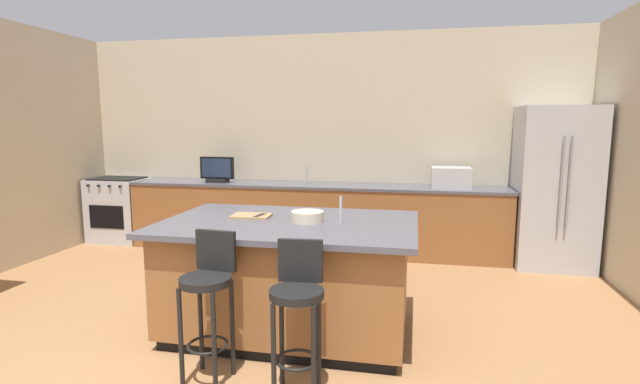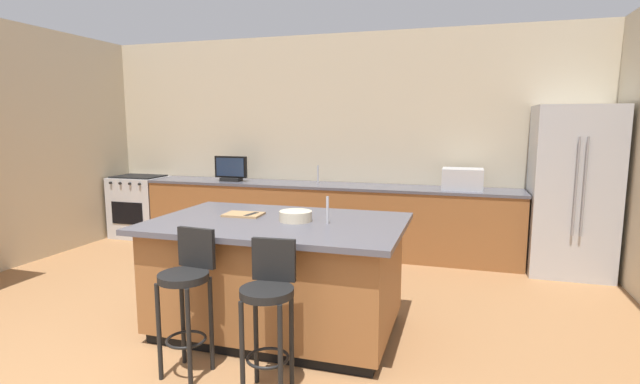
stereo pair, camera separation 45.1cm
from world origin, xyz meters
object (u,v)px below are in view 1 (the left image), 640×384
at_px(kitchen_island, 289,276).
at_px(refrigerator, 554,188).
at_px(microwave, 451,178).
at_px(bar_stool_right, 298,305).
at_px(tv_monitor, 217,171).
at_px(range_oven, 119,209).
at_px(bar_stool_left, 208,293).
at_px(cell_phone, 259,215).
at_px(cutting_board, 251,216).
at_px(fruit_bowl, 307,216).
at_px(tv_remote, 260,216).

xyz_separation_m(kitchen_island, refrigerator, (2.63, 2.40, 0.48)).
bearing_deg(microwave, refrigerator, -3.44).
distance_m(microwave, bar_stool_right, 3.58).
relative_size(refrigerator, tv_monitor, 4.02).
relative_size(range_oven, bar_stool_left, 0.93).
height_order(refrigerator, range_oven, refrigerator).
height_order(microwave, cell_phone, microwave).
height_order(kitchen_island, bar_stool_right, bar_stool_right).
distance_m(bar_stool_right, cutting_board, 1.25).
height_order(microwave, tv_monitor, tv_monitor).
bearing_deg(refrigerator, cutting_board, -142.55).
relative_size(range_oven, microwave, 1.95).
height_order(refrigerator, bar_stool_right, refrigerator).
height_order(bar_stool_right, cutting_board, bar_stool_right).
relative_size(kitchen_island, cutting_board, 6.37).
distance_m(bar_stool_left, cell_phone, 1.05).
xyz_separation_m(kitchen_island, cell_phone, (-0.31, 0.16, 0.46)).
distance_m(microwave, bar_stool_left, 3.77).
xyz_separation_m(bar_stool_left, cell_phone, (0.02, 0.99, 0.33)).
height_order(bar_stool_left, fruit_bowl, fruit_bowl).
height_order(bar_stool_left, tv_remote, bar_stool_left).
height_order(fruit_bowl, cutting_board, fruit_bowl).
xyz_separation_m(refrigerator, tv_remote, (-2.91, -2.29, -0.02)).
height_order(cell_phone, tv_remote, tv_remote).
bearing_deg(bar_stool_left, refrigerator, 53.11).
bearing_deg(fruit_bowl, bar_stool_right, -80.83).
bearing_deg(fruit_bowl, tv_remote, 168.96).
distance_m(kitchen_island, microwave, 2.91).
bearing_deg(tv_remote, cutting_board, -172.80).
relative_size(kitchen_island, bar_stool_right, 2.08).
bearing_deg(kitchen_island, microwave, 59.87).
xyz_separation_m(range_oven, tv_remote, (2.98, -2.36, 0.48)).
relative_size(kitchen_island, tv_remote, 12.08).
distance_m(microwave, tv_remote, 2.92).
xyz_separation_m(range_oven, cutting_board, (2.90, -2.36, 0.48)).
relative_size(refrigerator, microwave, 4.00).
distance_m(bar_stool_left, fruit_bowl, 1.05).
bearing_deg(cell_phone, cutting_board, -149.60).
relative_size(refrigerator, bar_stool_right, 1.94).
bearing_deg(fruit_bowl, bar_stool_left, -119.43).
relative_size(bar_stool_left, fruit_bowl, 3.78).
bearing_deg(bar_stool_left, fruit_bowl, 66.18).
relative_size(microwave, cutting_board, 1.49).
bearing_deg(bar_stool_right, bar_stool_left, 169.69).
bearing_deg(refrigerator, range_oven, 179.31).
xyz_separation_m(bar_stool_right, tv_remote, (-0.58, 1.00, 0.35)).
distance_m(kitchen_island, range_oven, 4.09).
distance_m(range_oven, cutting_board, 3.77).
height_order(fruit_bowl, tv_remote, fruit_bowl).
relative_size(fruit_bowl, tv_remote, 1.56).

